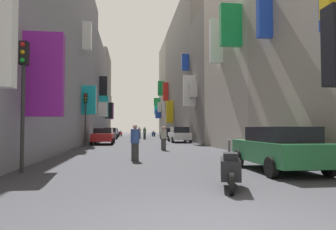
% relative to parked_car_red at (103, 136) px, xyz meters
% --- Properties ---
extents(ground_plane, '(140.00, 140.00, 0.00)m').
position_rel_parked_car_red_xyz_m(ground_plane, '(3.52, 6.28, -0.75)').
color(ground_plane, '#38383D').
extents(building_left_near, '(7.38, 32.95, 15.37)m').
position_rel_parked_car_red_xyz_m(building_left_near, '(-4.48, -7.25, 6.93)').
color(building_left_near, gray).
rests_on(building_left_near, ground).
extents(building_left_mid_a, '(7.14, 15.17, 13.21)m').
position_rel_parked_car_red_xyz_m(building_left_mid_a, '(-4.46, 16.80, 5.84)').
color(building_left_mid_a, gray).
rests_on(building_left_mid_a, ground).
extents(building_left_mid_b, '(6.79, 11.88, 15.26)m').
position_rel_parked_car_red_xyz_m(building_left_mid_b, '(-4.48, 30.34, 6.87)').
color(building_left_mid_b, slate).
rests_on(building_left_mid_b, ground).
extents(building_right_mid_a, '(7.21, 9.42, 15.27)m').
position_rel_parked_car_red_xyz_m(building_right_mid_a, '(11.51, -7.52, 6.88)').
color(building_right_mid_a, '#B2A899').
rests_on(building_right_mid_a, ground).
extents(building_right_mid_b, '(7.17, 5.82, 12.12)m').
position_rel_parked_car_red_xyz_m(building_right_mid_b, '(11.50, 0.11, 5.30)').
color(building_right_mid_b, slate).
rests_on(building_right_mid_b, ground).
extents(building_right_mid_c, '(6.98, 21.66, 17.51)m').
position_rel_parked_car_red_xyz_m(building_right_mid_c, '(11.51, 13.85, 8.00)').
color(building_right_mid_c, slate).
rests_on(building_right_mid_c, ground).
extents(building_right_far, '(7.28, 11.61, 17.47)m').
position_rel_parked_car_red_xyz_m(building_right_far, '(11.50, 30.48, 7.98)').
color(building_right_far, gray).
rests_on(building_right_far, ground).
extents(parked_car_red, '(1.92, 4.29, 1.41)m').
position_rel_parked_car_red_xyz_m(parked_car_red, '(0.00, 0.00, 0.00)').
color(parked_car_red, '#B21E1E').
rests_on(parked_car_red, ground).
extents(parked_car_black, '(1.93, 3.98, 1.41)m').
position_rel_parked_car_red_xyz_m(parked_car_black, '(7.35, 11.64, -0.00)').
color(parked_car_black, black).
rests_on(parked_car_black, ground).
extents(parked_car_white, '(1.93, 4.44, 1.55)m').
position_rel_parked_car_red_xyz_m(parked_car_white, '(7.32, 2.87, 0.05)').
color(parked_car_white, white).
rests_on(parked_car_white, ground).
extents(parked_car_grey, '(1.87, 4.40, 1.48)m').
position_rel_parked_car_red_xyz_m(parked_car_grey, '(-0.15, 13.21, 0.02)').
color(parked_car_grey, slate).
rests_on(parked_car_grey, ground).
extents(parked_car_green, '(1.95, 3.90, 1.46)m').
position_rel_parked_car_red_xyz_m(parked_car_green, '(7.13, -18.24, 0.02)').
color(parked_car_green, '#236638').
rests_on(parked_car_green, ground).
extents(parked_car_blue, '(1.93, 3.98, 1.36)m').
position_rel_parked_car_red_xyz_m(parked_car_blue, '(-0.30, 22.82, -0.03)').
color(parked_car_blue, navy).
rests_on(parked_car_blue, ground).
extents(scooter_black, '(0.76, 1.91, 1.13)m').
position_rel_parked_car_red_xyz_m(scooter_black, '(4.63, -20.73, -0.29)').
color(scooter_black, black).
rests_on(scooter_black, ground).
extents(scooter_red, '(0.72, 1.72, 1.13)m').
position_rel_parked_car_red_xyz_m(scooter_red, '(0.71, 27.03, -0.29)').
color(scooter_red, red).
rests_on(scooter_red, ground).
extents(scooter_blue, '(0.59, 1.82, 1.13)m').
position_rel_parked_car_red_xyz_m(scooter_blue, '(6.40, 24.07, -0.29)').
color(scooter_blue, '#2D4CAD').
rests_on(scooter_blue, ground).
extents(pedestrian_crossing, '(0.53, 0.53, 1.55)m').
position_rel_parked_car_red_xyz_m(pedestrian_crossing, '(5.44, 0.20, 0.02)').
color(pedestrian_crossing, '#363636').
rests_on(pedestrian_crossing, ground).
extents(pedestrian_near_left, '(0.43, 0.43, 1.54)m').
position_rel_parked_car_red_xyz_m(pedestrian_near_left, '(4.48, -8.11, 0.01)').
color(pedestrian_near_left, '#3F3F3F').
rests_on(pedestrian_near_left, ground).
extents(pedestrian_near_right, '(0.41, 0.41, 1.58)m').
position_rel_parked_car_red_xyz_m(pedestrian_near_right, '(4.26, 11.68, 0.03)').
color(pedestrian_near_right, '#333333').
rests_on(pedestrian_near_right, ground).
extents(pedestrian_mid_street, '(0.45, 0.45, 1.58)m').
position_rel_parked_car_red_xyz_m(pedestrian_mid_street, '(2.53, -14.38, 0.03)').
color(pedestrian_mid_street, '#363636').
rests_on(pedestrian_mid_street, ground).
extents(pedestrian_far_away, '(0.46, 0.46, 1.58)m').
position_rel_parked_car_red_xyz_m(pedestrian_far_away, '(3.68, 14.30, 0.03)').
color(pedestrian_far_away, '#242424').
rests_on(pedestrian_far_away, ground).
extents(traffic_light_near_corner, '(0.26, 0.34, 4.19)m').
position_rel_parked_car_red_xyz_m(traffic_light_near_corner, '(-1.09, -17.51, 2.11)').
color(traffic_light_near_corner, '#2D2D2D').
rests_on(traffic_light_near_corner, ground).
extents(traffic_light_far_corner, '(0.26, 0.34, 4.13)m').
position_rel_parked_car_red_xyz_m(traffic_light_far_corner, '(-1.10, -3.38, 2.07)').
color(traffic_light_far_corner, '#2D2D2D').
rests_on(traffic_light_far_corner, ground).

